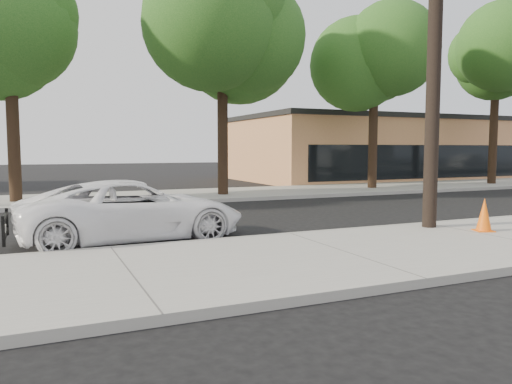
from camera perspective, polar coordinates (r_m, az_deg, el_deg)
ground at (r=13.45m, az=-0.33°, el=-3.96°), size 120.00×120.00×0.00m
near_sidewalk at (r=9.71m, az=9.95°, el=-7.08°), size 90.00×4.40×0.15m
far_sidewalk at (r=21.44m, az=-9.46°, el=-0.47°), size 90.00×5.00×0.15m
curb_near at (r=11.57m, az=3.85°, el=-5.07°), size 90.00×0.12×0.16m
building_main at (r=35.33m, az=13.24°, el=4.71°), size 18.00×10.00×4.00m
utility_pole at (r=13.26m, az=19.75°, el=16.03°), size 1.40×0.34×9.00m
tree_b at (r=20.64m, az=-25.85°, el=15.84°), size 4.34×4.20×8.45m
tree_c at (r=21.73m, az=-3.18°, el=17.79°), size 4.96×4.80×9.55m
tree_d at (r=25.76m, az=13.96°, el=14.40°), size 4.50×4.35×8.75m
tree_e at (r=31.16m, az=26.25°, el=12.98°), size 4.80×4.65×9.25m
police_cruiser at (r=11.62m, az=-13.83°, el=-2.07°), size 5.13×2.60×1.39m
traffic_cone at (r=12.92m, az=24.62°, el=-2.42°), size 0.53×0.53×0.78m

